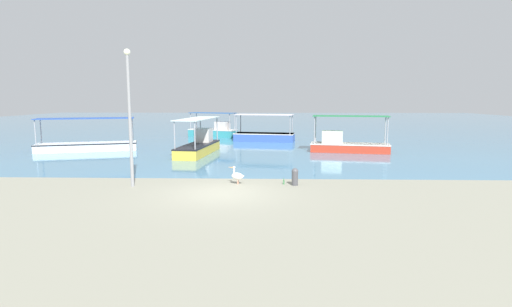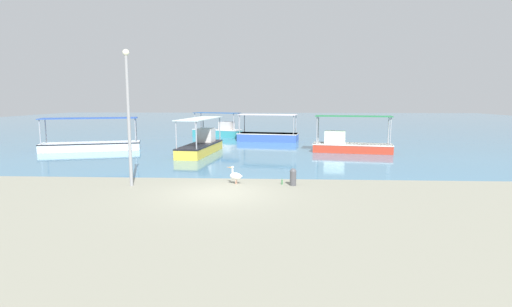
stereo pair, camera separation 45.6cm
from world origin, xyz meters
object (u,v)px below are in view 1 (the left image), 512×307
fishing_boat_far_right (87,144)px  pelican (237,176)px  glass_bottle (284,182)px  mooring_bollard (295,176)px  fishing_boat_near_right (264,135)px  fishing_boat_far_left (214,131)px  fishing_boat_center (347,144)px  lamp_post (130,111)px  fishing_boat_near_left (199,145)px

fishing_boat_far_right → pelican: fishing_boat_far_right is taller
glass_bottle → mooring_bollard: bearing=-20.7°
fishing_boat_near_right → fishing_boat_far_left: size_ratio=1.09×
fishing_boat_far_left → mooring_bollard: (6.59, -22.40, -0.21)m
fishing_boat_far_left → fishing_boat_center: fishing_boat_center is taller
mooring_bollard → fishing_boat_far_right: bearing=141.8°
fishing_boat_center → lamp_post: (-11.44, -11.60, 2.67)m
fishing_boat_far_right → fishing_boat_center: bearing=-0.5°
fishing_boat_near_right → fishing_boat_far_right: 14.69m
pelican → lamp_post: 5.38m
fishing_boat_near_left → fishing_boat_near_right: fishing_boat_near_left is taller
fishing_boat_near_left → pelican: fishing_boat_near_left is taller
fishing_boat_far_right → mooring_bollard: fishing_boat_far_right is taller
fishing_boat_center → mooring_bollard: size_ratio=7.40×
fishing_boat_far_left → fishing_boat_far_right: bearing=-125.1°
lamp_post → mooring_bollard: (7.04, 0.43, -2.86)m
pelican → mooring_bollard: size_ratio=1.05×
mooring_bollard → glass_bottle: mooring_bollard is taller
pelican → fishing_boat_far_right: bearing=136.7°
fishing_boat_near_left → fishing_boat_center: 10.41m
pelican → glass_bottle: size_ratio=2.96×
fishing_boat_far_right → pelican: 16.25m
fishing_boat_center → fishing_boat_far_right: fishing_boat_center is taller
fishing_boat_far_right → lamp_post: 14.13m
fishing_boat_far_right → fishing_boat_near_right: bearing=29.0°
lamp_post → mooring_bollard: 7.61m
fishing_boat_far_right → lamp_post: bearing=-58.0°
fishing_boat_far_left → glass_bottle: fishing_boat_far_left is taller
fishing_boat_center → mooring_bollard: fishing_boat_center is taller
fishing_boat_far_left → lamp_post: (-0.44, -22.83, 2.65)m
lamp_post → fishing_boat_near_left: bearing=84.0°
fishing_boat_far_right → glass_bottle: (13.89, -11.14, -0.37)m
fishing_boat_center → fishing_boat_near_right: bearing=129.1°
fishing_boat_center → fishing_boat_far_right: bearing=179.5°
fishing_boat_near_left → lamp_post: (-1.09, -10.41, 2.66)m
fishing_boat_far_left → fishing_boat_center: 15.72m
lamp_post → glass_bottle: (6.56, 0.61, -3.16)m
fishing_boat_near_left → fishing_boat_center: bearing=6.5°
mooring_bollard → glass_bottle: 0.59m
fishing_boat_near_left → glass_bottle: (5.47, -9.80, -0.50)m
fishing_boat_near_left → fishing_boat_near_right: 9.56m
fishing_boat_far_right → pelican: bearing=-43.3°
fishing_boat_near_right → glass_bottle: bearing=-86.7°
pelican → mooring_bollard: bearing=-3.9°
fishing_boat_near_left → glass_bottle: 11.23m
fishing_boat_far_left → fishing_boat_center: (10.99, -11.23, -0.01)m
glass_bottle → fishing_boat_near_right: bearing=93.3°
fishing_boat_near_right → lamp_post: 19.86m
lamp_post → glass_bottle: lamp_post is taller
pelican → fishing_boat_near_left: bearing=109.1°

